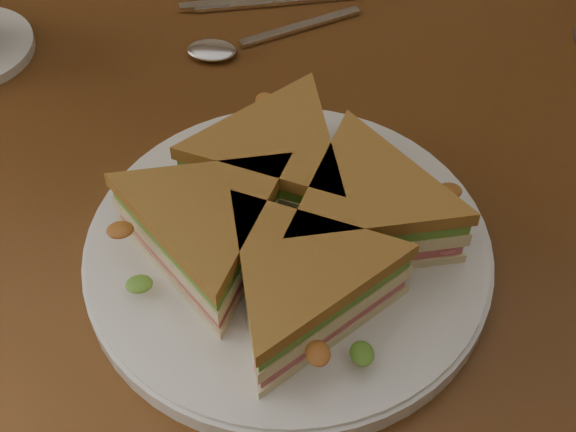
# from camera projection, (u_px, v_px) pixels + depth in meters

# --- Properties ---
(table) EXTENTS (1.20, 0.80, 0.75)m
(table) POSITION_uv_depth(u_px,v_px,m) (290.00, 236.00, 0.75)
(table) COLOR #3D210E
(table) RESTS_ON ground
(plate) EXTENTS (0.30, 0.30, 0.02)m
(plate) POSITION_uv_depth(u_px,v_px,m) (288.00, 252.00, 0.60)
(plate) COLOR silver
(plate) RESTS_ON table
(sandwich_wedges) EXTENTS (0.30, 0.30, 0.06)m
(sandwich_wedges) POSITION_uv_depth(u_px,v_px,m) (288.00, 221.00, 0.58)
(sandwich_wedges) COLOR beige
(sandwich_wedges) RESTS_ON plate
(crisps_mound) EXTENTS (0.09, 0.09, 0.05)m
(crisps_mound) POSITION_uv_depth(u_px,v_px,m) (288.00, 224.00, 0.58)
(crisps_mound) COLOR #B56417
(crisps_mound) RESTS_ON plate
(spoon) EXTENTS (0.16, 0.11, 0.01)m
(spoon) POSITION_uv_depth(u_px,v_px,m) (234.00, 45.00, 0.77)
(spoon) COLOR silver
(spoon) RESTS_ON table
(knife) EXTENTS (0.21, 0.07, 0.00)m
(knife) POSITION_uv_depth(u_px,v_px,m) (277.00, 1.00, 0.82)
(knife) COLOR silver
(knife) RESTS_ON table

